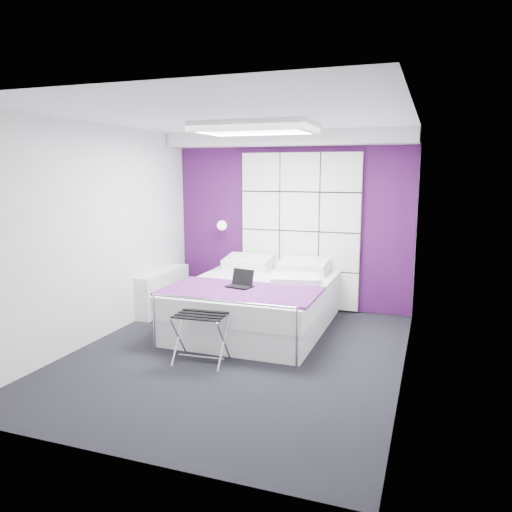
% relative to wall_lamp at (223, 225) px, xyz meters
% --- Properties ---
extents(floor, '(4.40, 4.40, 0.00)m').
position_rel_wall_lamp_xyz_m(floor, '(1.05, -2.06, -1.22)').
color(floor, black).
rests_on(floor, ground).
extents(ceiling, '(4.40, 4.40, 0.00)m').
position_rel_wall_lamp_xyz_m(ceiling, '(1.05, -2.06, 1.38)').
color(ceiling, white).
rests_on(ceiling, wall_back).
extents(wall_back, '(3.60, 0.00, 3.60)m').
position_rel_wall_lamp_xyz_m(wall_back, '(1.05, 0.14, 0.08)').
color(wall_back, silver).
rests_on(wall_back, floor).
extents(wall_left, '(0.00, 4.40, 4.40)m').
position_rel_wall_lamp_xyz_m(wall_left, '(-0.75, -2.06, 0.08)').
color(wall_left, silver).
rests_on(wall_left, floor).
extents(wall_right, '(0.00, 4.40, 4.40)m').
position_rel_wall_lamp_xyz_m(wall_right, '(2.85, -2.06, 0.08)').
color(wall_right, silver).
rests_on(wall_right, floor).
extents(accent_wall, '(3.58, 0.02, 2.58)m').
position_rel_wall_lamp_xyz_m(accent_wall, '(1.05, 0.13, 0.08)').
color(accent_wall, '#431149').
rests_on(accent_wall, wall_back).
extents(soffit, '(3.58, 0.50, 0.20)m').
position_rel_wall_lamp_xyz_m(soffit, '(1.05, -0.11, 1.28)').
color(soffit, white).
rests_on(soffit, wall_back).
extents(headboard, '(1.80, 0.08, 2.30)m').
position_rel_wall_lamp_xyz_m(headboard, '(1.20, 0.08, -0.05)').
color(headboard, white).
rests_on(headboard, wall_back).
extents(skylight, '(1.36, 0.86, 0.12)m').
position_rel_wall_lamp_xyz_m(skylight, '(1.05, -1.46, 1.33)').
color(skylight, white).
rests_on(skylight, ceiling).
extents(wall_lamp, '(0.15, 0.15, 0.15)m').
position_rel_wall_lamp_xyz_m(wall_lamp, '(0.00, 0.00, 0.00)').
color(wall_lamp, white).
rests_on(wall_lamp, wall_back).
extents(radiator, '(0.22, 1.20, 0.60)m').
position_rel_wall_lamp_xyz_m(radiator, '(-0.64, -0.76, -0.92)').
color(radiator, white).
rests_on(radiator, floor).
extents(bed, '(1.87, 2.26, 0.79)m').
position_rel_wall_lamp_xyz_m(bed, '(0.93, -1.04, -0.88)').
color(bed, white).
rests_on(bed, floor).
extents(nightstand, '(0.45, 0.35, 0.05)m').
position_rel_wall_lamp_xyz_m(nightstand, '(0.18, -0.04, -0.66)').
color(nightstand, white).
rests_on(nightstand, wall_back).
extents(luggage_rack, '(0.54, 0.40, 0.53)m').
position_rel_wall_lamp_xyz_m(luggage_rack, '(0.77, -2.40, -0.95)').
color(luggage_rack, silver).
rests_on(luggage_rack, floor).
extents(laptop, '(0.30, 0.21, 0.22)m').
position_rel_wall_lamp_xyz_m(laptop, '(0.87, -1.47, -0.53)').
color(laptop, black).
rests_on(laptop, bed).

